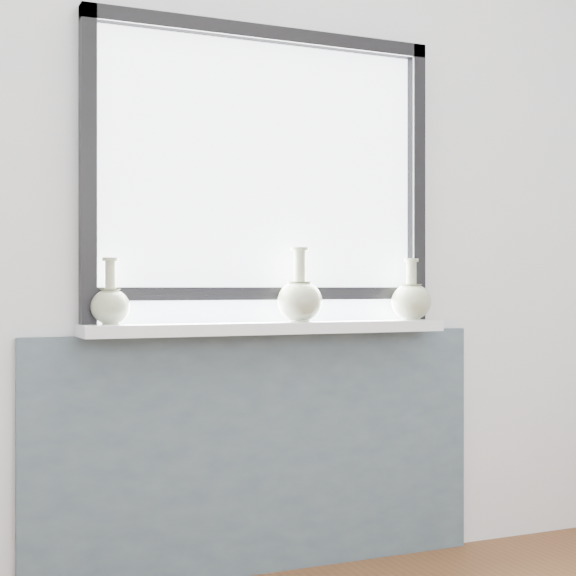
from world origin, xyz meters
name	(u,v)px	position (x,y,z in m)	size (l,w,h in m)	color
back_wall	(259,210)	(0.00, 1.81, 1.30)	(3.60, 0.02, 2.60)	silver
apron_panel	(263,453)	(0.00, 1.78, 0.43)	(1.70, 0.03, 0.86)	#4D5D68
windowsill	(270,328)	(0.00, 1.71, 0.88)	(1.32, 0.18, 0.04)	silver
window	(263,170)	(0.00, 1.77, 1.44)	(1.30, 0.06, 1.05)	black
vase_a	(110,303)	(-0.56, 1.72, 0.97)	(0.13, 0.13, 0.22)	#A1A987
vase_b	(300,298)	(0.11, 1.69, 0.98)	(0.16, 0.16, 0.26)	#A1A987
vase_c	(411,300)	(0.56, 1.68, 0.98)	(0.15, 0.15, 0.23)	#A1A987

